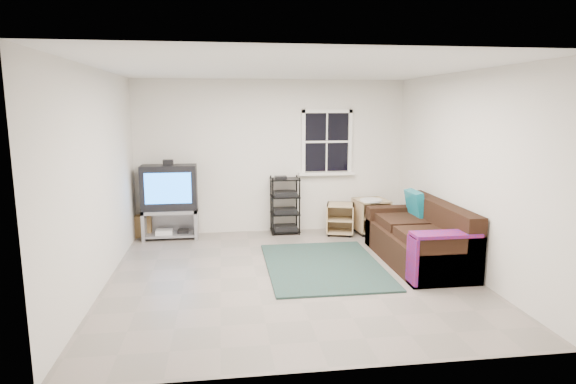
{
  "coord_description": "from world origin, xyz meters",
  "views": [
    {
      "loc": [
        -0.84,
        -5.87,
        2.15
      ],
      "look_at": [
        0.02,
        0.4,
        1.02
      ],
      "focal_mm": 30.0,
      "sensor_mm": 36.0,
      "label": 1
    }
  ],
  "objects": [
    {
      "name": "side_table_right",
      "position": [
        1.65,
        1.93,
        0.34
      ],
      "size": [
        0.58,
        0.59,
        0.61
      ],
      "rotation": [
        0.0,
        0.0,
        0.1
      ],
      "color": "tan",
      "rests_on": "ground"
    },
    {
      "name": "side_table_left",
      "position": [
        1.13,
        1.92,
        0.28
      ],
      "size": [
        0.55,
        0.55,
        0.53
      ],
      "rotation": [
        0.0,
        0.0,
        -0.27
      ],
      "color": "tan",
      "rests_on": "ground"
    },
    {
      "name": "tv_unit",
      "position": [
        -1.71,
        2.05,
        0.72
      ],
      "size": [
        0.89,
        0.44,
        1.3
      ],
      "color": "gray",
      "rests_on": "ground"
    },
    {
      "name": "av_rack",
      "position": [
        0.2,
        2.1,
        0.43
      ],
      "size": [
        0.49,
        0.36,
        0.98
      ],
      "color": "black",
      "rests_on": "ground"
    },
    {
      "name": "sofa",
      "position": [
        1.87,
        0.3,
        0.32
      ],
      "size": [
        0.89,
        2.01,
        0.92
      ],
      "color": "black",
      "rests_on": "ground"
    },
    {
      "name": "room",
      "position": [
        0.95,
        2.27,
        1.48
      ],
      "size": [
        4.6,
        4.62,
        4.6
      ],
      "color": "gray",
      "rests_on": "ground"
    },
    {
      "name": "shag_rug",
      "position": [
        0.49,
        0.28,
        0.01
      ],
      "size": [
        1.54,
        2.12,
        0.02
      ],
      "primitive_type": "cube",
      "rotation": [
        0.0,
        0.0,
        -0.0
      ],
      "color": "#302115",
      "rests_on": "ground"
    },
    {
      "name": "paper_bag",
      "position": [
        -2.17,
        2.17,
        0.18
      ],
      "size": [
        0.26,
        0.17,
        0.37
      ],
      "primitive_type": "cube",
      "rotation": [
        0.0,
        0.0,
        0.01
      ],
      "color": "#A47D49",
      "rests_on": "ground"
    }
  ]
}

